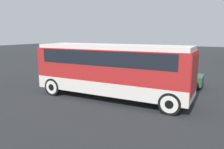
% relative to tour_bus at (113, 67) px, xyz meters
% --- Properties ---
extents(ground_plane, '(120.00, 120.00, 0.00)m').
position_rel_tour_bus_xyz_m(ground_plane, '(-0.10, 0.00, -1.90)').
color(ground_plane, '#26282B').
extents(tour_bus, '(9.10, 2.68, 3.16)m').
position_rel_tour_bus_xyz_m(tour_bus, '(0.00, 0.00, 0.00)').
color(tour_bus, silver).
rests_on(tour_bus, ground_plane).
extents(parked_car_near, '(4.03, 1.97, 1.33)m').
position_rel_tour_bus_xyz_m(parked_car_near, '(2.42, 4.94, -1.22)').
color(parked_car_near, '#2D5638').
rests_on(parked_car_near, ground_plane).
extents(parked_car_mid, '(4.03, 1.79, 1.46)m').
position_rel_tour_bus_xyz_m(parked_car_mid, '(-2.21, 8.47, -1.17)').
color(parked_car_mid, '#BCBCC1').
rests_on(parked_car_mid, ground_plane).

